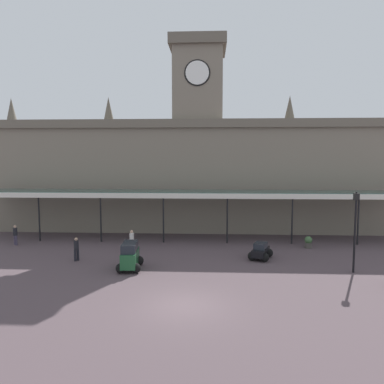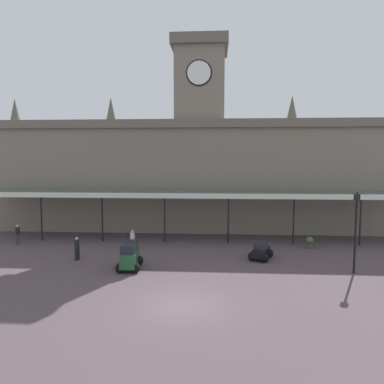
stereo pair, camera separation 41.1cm
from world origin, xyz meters
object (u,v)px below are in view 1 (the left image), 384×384
object	(u,v)px
car_green_van	(130,257)
pedestrian_crossing_forecourt	(132,240)
car_black_sedan	(261,252)
victorian_lamppost	(355,223)
pedestrian_near_entrance	(76,248)
pedestrian_beside_cars	(15,234)
planter_forecourt_centre	(308,242)

from	to	relation	value
car_green_van	pedestrian_crossing_forecourt	xyz separation A→B (m)	(-0.87, 4.55, 0.10)
car_black_sedan	victorian_lamppost	xyz separation A→B (m)	(5.44, -2.89, 2.71)
pedestrian_near_entrance	pedestrian_crossing_forecourt	world-z (taller)	same
victorian_lamppost	pedestrian_near_entrance	bearing A→B (deg)	174.62
pedestrian_crossing_forecourt	car_black_sedan	bearing A→B (deg)	-9.66
car_green_van	pedestrian_beside_cars	world-z (taller)	car_green_van
victorian_lamppost	planter_forecourt_centre	distance (m)	6.91
car_black_sedan	planter_forecourt_centre	size ratio (longest dim) A/B	2.32
car_black_sedan	pedestrian_near_entrance	size ratio (longest dim) A/B	1.33
car_black_sedan	victorian_lamppost	distance (m)	6.73
pedestrian_beside_cars	victorian_lamppost	xyz separation A→B (m)	(25.30, -6.07, 2.30)
pedestrian_crossing_forecourt	car_green_van	bearing A→B (deg)	-79.20
pedestrian_near_entrance	pedestrian_crossing_forecourt	distance (m)	4.36
pedestrian_near_entrance	pedestrian_crossing_forecourt	bearing A→B (deg)	39.97
victorian_lamppost	planter_forecourt_centre	xyz separation A→B (m)	(-1.16, 6.25, -2.72)
pedestrian_beside_cars	victorian_lamppost	world-z (taller)	victorian_lamppost
planter_forecourt_centre	pedestrian_beside_cars	bearing A→B (deg)	-179.57
car_black_sedan	car_green_van	world-z (taller)	car_green_van
pedestrian_beside_cars	victorian_lamppost	distance (m)	26.12
pedestrian_near_entrance	pedestrian_crossing_forecourt	size ratio (longest dim) A/B	1.00
pedestrian_near_entrance	planter_forecourt_centre	bearing A→B (deg)	14.57
pedestrian_beside_cars	pedestrian_crossing_forecourt	bearing A→B (deg)	-8.56
car_black_sedan	planter_forecourt_centre	bearing A→B (deg)	38.12
pedestrian_beside_cars	pedestrian_crossing_forecourt	distance (m)	10.25
car_black_sedan	pedestrian_crossing_forecourt	distance (m)	9.87
car_black_sedan	pedestrian_near_entrance	xyz separation A→B (m)	(-13.07, -1.15, 0.41)
car_green_van	victorian_lamppost	world-z (taller)	victorian_lamppost
car_black_sedan	pedestrian_crossing_forecourt	size ratio (longest dim) A/B	1.33
car_black_sedan	pedestrian_near_entrance	distance (m)	13.12
pedestrian_near_entrance	victorian_lamppost	bearing A→B (deg)	-5.38
car_green_van	pedestrian_beside_cars	size ratio (longest dim) A/B	1.48
pedestrian_near_entrance	pedestrian_crossing_forecourt	xyz separation A→B (m)	(3.34, 2.80, 0.00)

